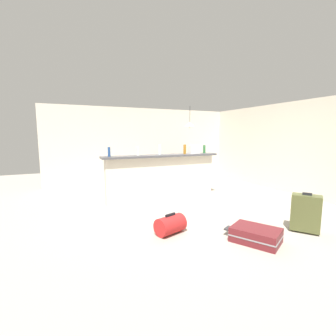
# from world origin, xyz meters

# --- Properties ---
(ground_plane) EXTENTS (13.00, 13.00, 0.05)m
(ground_plane) POSITION_xyz_m (0.00, 0.00, -0.03)
(ground_plane) COLOR #ADA393
(wall_back) EXTENTS (6.60, 0.10, 2.50)m
(wall_back) POSITION_xyz_m (0.00, 3.05, 1.25)
(wall_back) COLOR silver
(wall_back) RESTS_ON ground_plane
(wall_right) EXTENTS (0.10, 6.00, 2.50)m
(wall_right) POSITION_xyz_m (3.05, 0.30, 1.25)
(wall_right) COLOR silver
(wall_right) RESTS_ON ground_plane
(partition_half_wall) EXTENTS (2.80, 0.20, 1.08)m
(partition_half_wall) POSITION_xyz_m (-0.45, 0.59, 0.54)
(partition_half_wall) COLOR silver
(partition_half_wall) RESTS_ON ground_plane
(bar_countertop) EXTENTS (2.96, 0.40, 0.05)m
(bar_countertop) POSITION_xyz_m (-0.45, 0.59, 1.10)
(bar_countertop) COLOR #4C4C51
(bar_countertop) RESTS_ON partition_half_wall
(bottle_blue) EXTENTS (0.06, 0.06, 0.22)m
(bottle_blue) POSITION_xyz_m (-1.75, 0.58, 1.24)
(bottle_blue) COLOR #284C89
(bottle_blue) RESTS_ON bar_countertop
(bottle_white) EXTENTS (0.06, 0.06, 0.22)m
(bottle_white) POSITION_xyz_m (-1.06, 0.61, 1.24)
(bottle_white) COLOR silver
(bottle_white) RESTS_ON bar_countertop
(bottle_clear) EXTENTS (0.07, 0.07, 0.26)m
(bottle_clear) POSITION_xyz_m (-0.49, 0.64, 1.26)
(bottle_clear) COLOR silver
(bottle_clear) RESTS_ON bar_countertop
(bottle_amber) EXTENTS (0.07, 0.07, 0.24)m
(bottle_amber) POSITION_xyz_m (0.15, 0.54, 1.25)
(bottle_amber) COLOR #9E661E
(bottle_amber) RESTS_ON bar_countertop
(bottle_green) EXTENTS (0.07, 0.07, 0.21)m
(bottle_green) POSITION_xyz_m (0.78, 0.60, 1.24)
(bottle_green) COLOR #2D6B38
(bottle_green) RESTS_ON bar_countertop
(grocery_bag) EXTENTS (0.26, 0.18, 0.22)m
(grocery_bag) POSITION_xyz_m (0.44, 0.59, 1.24)
(grocery_bag) COLOR silver
(grocery_bag) RESTS_ON bar_countertop
(dining_table) EXTENTS (1.10, 0.80, 0.74)m
(dining_table) POSITION_xyz_m (0.97, 1.84, 0.65)
(dining_table) COLOR #4C331E
(dining_table) RESTS_ON ground_plane
(dining_chair_near_partition) EXTENTS (0.45, 0.45, 0.93)m
(dining_chair_near_partition) POSITION_xyz_m (0.85, 1.27, 0.52)
(dining_chair_near_partition) COLOR black
(dining_chair_near_partition) RESTS_ON ground_plane
(dining_chair_far_side) EXTENTS (0.48, 0.48, 0.93)m
(dining_chair_far_side) POSITION_xyz_m (1.01, 2.38, 0.52)
(dining_chair_far_side) COLOR black
(dining_chair_far_side) RESTS_ON ground_plane
(pendant_lamp) EXTENTS (0.34, 0.34, 0.68)m
(pendant_lamp) POSITION_xyz_m (1.01, 1.82, 1.94)
(pendant_lamp) COLOR black
(suitcase_flat_maroon) EXTENTS (0.76, 0.89, 0.22)m
(suitcase_flat_maroon) POSITION_xyz_m (-0.12, -2.24, 0.11)
(suitcase_flat_maroon) COLOR maroon
(suitcase_flat_maroon) RESTS_ON ground_plane
(duffel_bag_red) EXTENTS (0.55, 0.43, 0.34)m
(duffel_bag_red) POSITION_xyz_m (-1.17, -1.43, 0.15)
(duffel_bag_red) COLOR red
(duffel_bag_red) RESTS_ON ground_plane
(suitcase_upright_olive) EXTENTS (0.45, 0.50, 0.67)m
(suitcase_upright_olive) POSITION_xyz_m (0.91, -2.29, 0.33)
(suitcase_upright_olive) COLOR #51562D
(suitcase_upright_olive) RESTS_ON ground_plane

